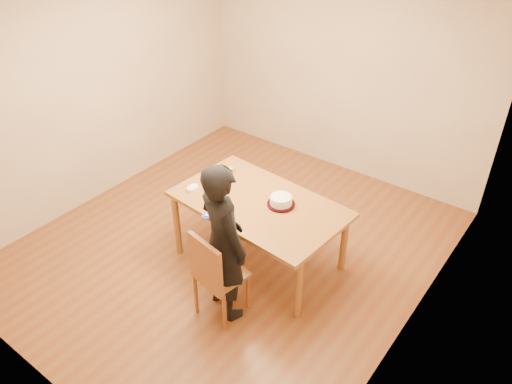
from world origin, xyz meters
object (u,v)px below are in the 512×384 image
Objects in this scene: person at (223,242)px; cake at (281,200)px; dining_table at (259,204)px; dining_chair at (221,274)px; cake_plate at (281,204)px.

cake is at bearing -75.84° from person.
dining_table is 0.84m from dining_chair.
cake_plate is at bearing 96.85° from dining_chair.
dining_table is 4.24× the size of dining_chair.
dining_table is 0.75m from person.
cake is (0.05, 0.87, 0.36)m from dining_chair.
person is (0.00, 0.05, 0.34)m from dining_chair.
cake reaches higher than cake_plate.
dining_chair is at bearing -93.40° from cake_plate.
person is at bearing 100.25° from dining_chair.
dining_chair is at bearing 107.75° from person.
person is (0.15, -0.73, 0.06)m from dining_table.
dining_table is 1.07× the size of person.
cake_plate is 0.05m from cake.
person reaches higher than dining_table.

